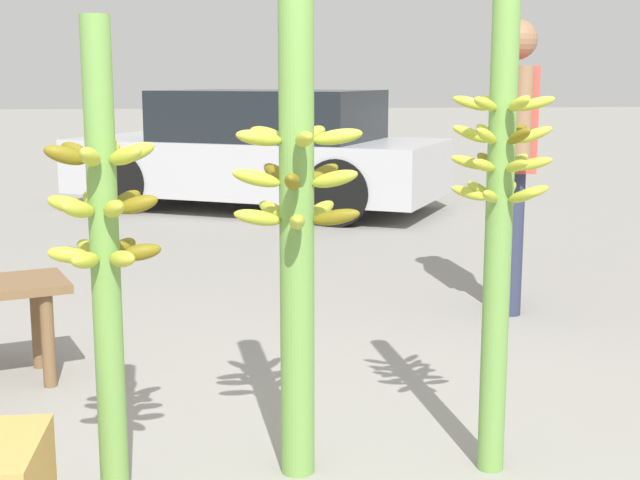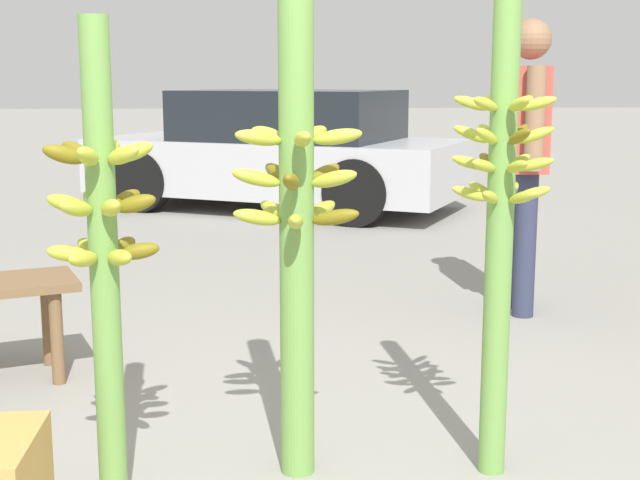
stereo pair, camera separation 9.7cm
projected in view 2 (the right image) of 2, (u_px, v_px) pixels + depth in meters
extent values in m
cylinder|color=#6B9E47|center=(104.00, 273.00, 2.81)|extent=(0.09, 0.09, 1.58)
ellipsoid|color=#ADB733|center=(123.00, 155.00, 2.68)|extent=(0.14, 0.13, 0.09)
ellipsoid|color=#ADB733|center=(133.00, 152.00, 2.79)|extent=(0.15, 0.10, 0.09)
ellipsoid|color=#ADB733|center=(110.00, 151.00, 2.85)|extent=(0.07, 0.15, 0.09)
ellipsoid|color=#736414|center=(76.00, 152.00, 2.80)|extent=(0.14, 0.13, 0.09)
ellipsoid|color=#736414|center=(64.00, 155.00, 2.70)|extent=(0.15, 0.10, 0.09)
ellipsoid|color=#ADB733|center=(87.00, 156.00, 2.64)|extent=(0.07, 0.15, 0.09)
ellipsoid|color=#736414|center=(136.00, 204.00, 2.77)|extent=(0.15, 0.07, 0.08)
ellipsoid|color=#736414|center=(125.00, 200.00, 2.86)|extent=(0.12, 0.14, 0.08)
ellipsoid|color=#ADB733|center=(92.00, 200.00, 2.86)|extent=(0.10, 0.15, 0.08)
ellipsoid|color=#ADB733|center=(67.00, 204.00, 2.77)|extent=(0.15, 0.07, 0.08)
ellipsoid|color=#ADB733|center=(76.00, 208.00, 2.68)|extent=(0.12, 0.14, 0.08)
ellipsoid|color=#ADB733|center=(111.00, 208.00, 2.68)|extent=(0.10, 0.15, 0.08)
ellipsoid|color=#ADB733|center=(89.00, 247.00, 2.88)|extent=(0.12, 0.14, 0.07)
ellipsoid|color=#ADB733|center=(68.00, 253.00, 2.78)|extent=(0.14, 0.06, 0.07)
ellipsoid|color=#ADB733|center=(83.00, 259.00, 2.70)|extent=(0.11, 0.15, 0.07)
ellipsoid|color=#ADB733|center=(120.00, 258.00, 2.71)|extent=(0.12, 0.14, 0.07)
ellipsoid|color=#736414|center=(139.00, 251.00, 2.81)|extent=(0.14, 0.06, 0.07)
ellipsoid|color=#736414|center=(123.00, 246.00, 2.90)|extent=(0.11, 0.15, 0.07)
cylinder|color=#6B9E47|center=(297.00, 237.00, 3.06)|extent=(0.12, 0.12, 1.72)
ellipsoid|color=#ADB733|center=(258.00, 138.00, 2.93)|extent=(0.18, 0.12, 0.08)
ellipsoid|color=#ADB733|center=(303.00, 139.00, 2.86)|extent=(0.07, 0.18, 0.08)
ellipsoid|color=#ADB733|center=(337.00, 137.00, 2.98)|extent=(0.18, 0.09, 0.08)
ellipsoid|color=#ADB733|center=(315.00, 134.00, 3.12)|extent=(0.13, 0.18, 0.08)
ellipsoid|color=#ADB733|center=(268.00, 135.00, 3.09)|extent=(0.15, 0.17, 0.08)
ellipsoid|color=#736414|center=(291.00, 182.00, 2.89)|extent=(0.08, 0.18, 0.09)
ellipsoid|color=#ADB733|center=(334.00, 179.00, 2.97)|extent=(0.18, 0.13, 0.09)
ellipsoid|color=#736414|center=(323.00, 174.00, 3.12)|extent=(0.16, 0.16, 0.09)
ellipsoid|color=#736414|center=(278.00, 173.00, 3.14)|extent=(0.12, 0.18, 0.09)
ellipsoid|color=#ADB733|center=(256.00, 178.00, 2.99)|extent=(0.18, 0.07, 0.09)
ellipsoid|color=#ADB733|center=(257.00, 217.00, 3.00)|extent=(0.18, 0.09, 0.08)
ellipsoid|color=#ADB733|center=(296.00, 222.00, 2.91)|extent=(0.06, 0.18, 0.08)
ellipsoid|color=#736414|center=(335.00, 217.00, 3.00)|extent=(0.18, 0.11, 0.08)
ellipsoid|color=#ADB733|center=(320.00, 211.00, 3.16)|extent=(0.15, 0.17, 0.08)
ellipsoid|color=#ADB733|center=(274.00, 211.00, 3.16)|extent=(0.14, 0.18, 0.08)
cylinder|color=#6B9E47|center=(499.00, 239.00, 3.07)|extent=(0.09, 0.09, 1.70)
ellipsoid|color=#ADB733|center=(472.00, 103.00, 3.01)|extent=(0.14, 0.08, 0.07)
ellipsoid|color=#ADB733|center=(486.00, 104.00, 2.91)|extent=(0.13, 0.12, 0.07)
ellipsoid|color=#ADB733|center=(519.00, 104.00, 2.88)|extent=(0.06, 0.14, 0.07)
ellipsoid|color=#ADB733|center=(537.00, 104.00, 2.95)|extent=(0.14, 0.08, 0.07)
ellipsoid|color=#ADB733|center=(522.00, 103.00, 3.06)|extent=(0.13, 0.12, 0.07)
ellipsoid|color=#ADB733|center=(491.00, 103.00, 3.08)|extent=(0.06, 0.14, 0.07)
ellipsoid|color=#736414|center=(519.00, 133.00, 3.08)|extent=(0.12, 0.12, 0.08)
ellipsoid|color=#ADB733|center=(488.00, 133.00, 3.10)|extent=(0.07, 0.14, 0.08)
ellipsoid|color=#ADB733|center=(472.00, 134.00, 3.02)|extent=(0.14, 0.07, 0.08)
ellipsoid|color=#ADB733|center=(487.00, 136.00, 2.92)|extent=(0.12, 0.12, 0.08)
ellipsoid|color=#736414|center=(519.00, 137.00, 2.90)|extent=(0.07, 0.14, 0.08)
ellipsoid|color=#ADB733|center=(535.00, 135.00, 2.98)|extent=(0.14, 0.07, 0.08)
ellipsoid|color=#ADB733|center=(484.00, 166.00, 2.94)|extent=(0.13, 0.12, 0.07)
ellipsoid|color=#ADB733|center=(517.00, 167.00, 2.92)|extent=(0.06, 0.14, 0.07)
ellipsoid|color=#ADB733|center=(534.00, 164.00, 2.99)|extent=(0.14, 0.08, 0.07)
ellipsoid|color=#ADB733|center=(519.00, 162.00, 3.09)|extent=(0.13, 0.12, 0.07)
ellipsoid|color=#736414|center=(488.00, 161.00, 3.12)|extent=(0.06, 0.14, 0.07)
ellipsoid|color=#ADB733|center=(470.00, 163.00, 3.05)|extent=(0.14, 0.08, 0.07)
ellipsoid|color=#ADB733|center=(522.00, 197.00, 2.95)|extent=(0.09, 0.14, 0.07)
ellipsoid|color=#ADB733|center=(532.00, 194.00, 3.04)|extent=(0.14, 0.05, 0.07)
ellipsoid|color=#ADB733|center=(511.00, 190.00, 3.13)|extent=(0.11, 0.13, 0.07)
ellipsoid|color=#ADB733|center=(481.00, 190.00, 3.13)|extent=(0.09, 0.14, 0.07)
ellipsoid|color=#ADB733|center=(470.00, 194.00, 3.04)|extent=(0.14, 0.05, 0.07)
ellipsoid|color=#ADB733|center=(490.00, 197.00, 2.95)|extent=(0.11, 0.13, 0.07)
cylinder|color=#2D334C|center=(521.00, 239.00, 5.43)|extent=(0.15, 0.15, 0.86)
cylinder|color=#2D334C|center=(525.00, 245.00, 5.23)|extent=(0.15, 0.15, 0.86)
cube|color=#BF4C3F|center=(528.00, 119.00, 5.20)|extent=(0.28, 0.48, 0.61)
cylinder|color=#936B4C|center=(522.00, 114.00, 5.47)|extent=(0.12, 0.12, 0.58)
cylinder|color=#936B4C|center=(535.00, 118.00, 4.92)|extent=(0.12, 0.12, 0.58)
sphere|color=#936B4C|center=(531.00, 39.00, 5.12)|extent=(0.23, 0.23, 0.23)
cylinder|color=brown|center=(48.00, 322.00, 4.37)|extent=(0.06, 0.06, 0.44)
cylinder|color=brown|center=(57.00, 338.00, 4.10)|extent=(0.06, 0.06, 0.44)
cube|color=#B7B7BC|center=(277.00, 166.00, 9.61)|extent=(4.25, 3.30, 0.58)
cube|color=black|center=(290.00, 115.00, 9.46)|extent=(2.63, 2.37, 0.52)
cylinder|color=black|center=(142.00, 181.00, 9.41)|extent=(0.67, 0.48, 0.65)
cylinder|color=black|center=(214.00, 168.00, 10.80)|extent=(0.67, 0.48, 0.65)
cylinder|color=black|center=(357.00, 192.00, 8.48)|extent=(0.67, 0.48, 0.65)
cylinder|color=black|center=(405.00, 176.00, 9.87)|extent=(0.67, 0.48, 0.65)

